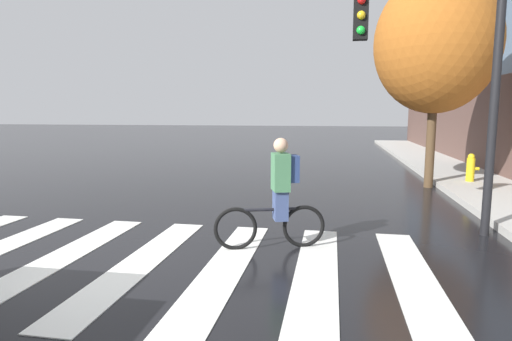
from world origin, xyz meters
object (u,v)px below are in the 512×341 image
Objects in this scene: fire_hydrant at (471,168)px; street_tree_near at (436,44)px; traffic_light_near at (443,63)px; cyclist at (278,194)px.

street_tree_near is (-1.17, -0.32, 3.34)m from fire_hydrant.
fire_hydrant is at bearing 67.68° from traffic_light_near.
street_tree_near is at bearing 60.36° from cyclist.
cyclist is 3.49m from traffic_light_near.
cyclist is at bearing -125.89° from fire_hydrant.
traffic_light_near reaches higher than cyclist.
street_tree_near reaches higher than traffic_light_near.
cyclist is at bearing -119.64° from street_tree_near.
traffic_light_near is (2.53, 1.31, 2.02)m from cyclist.
fire_hydrant is 3.56m from street_tree_near.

